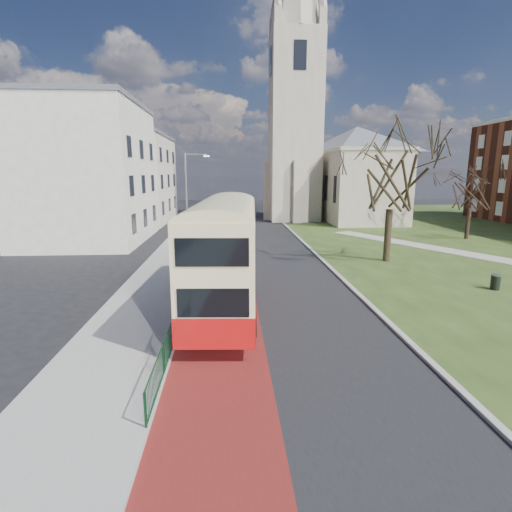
{
  "coord_description": "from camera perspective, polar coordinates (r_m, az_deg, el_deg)",
  "views": [
    {
      "loc": [
        -0.74,
        -17.21,
        6.49
      ],
      "look_at": [
        0.64,
        4.17,
        2.0
      ],
      "focal_mm": 28.0,
      "sensor_mm": 36.0,
      "label": 1
    }
  ],
  "objects": [
    {
      "name": "litter_bin",
      "position": [
        26.14,
        31.02,
        -3.2
      ],
      "size": [
        0.54,
        0.54,
        0.86
      ],
      "rotation": [
        0.0,
        0.0,
        0.0
      ],
      "color": "black",
      "rests_on": "grass_green"
    },
    {
      "name": "winter_tree_near",
      "position": [
        30.62,
        18.92,
        11.97
      ],
      "size": [
        7.66,
        7.66,
        9.9
      ],
      "rotation": [
        0.0,
        0.0,
        -0.15
      ],
      "color": "#2E2517",
      "rests_on": "grass_green"
    },
    {
      "name": "street_block_near",
      "position": [
        41.39,
        -22.82,
        10.96
      ],
      "size": [
        10.3,
        14.3,
        13.0
      ],
      "color": "beige",
      "rests_on": "ground"
    },
    {
      "name": "pavement_west",
      "position": [
        38.0,
        -10.08,
        1.91
      ],
      "size": [
        4.0,
        120.0,
        0.12
      ],
      "primitive_type": "cube",
      "color": "gray",
      "rests_on": "ground"
    },
    {
      "name": "ground",
      "position": [
        18.4,
        -1.17,
        -8.81
      ],
      "size": [
        160.0,
        160.0,
        0.0
      ],
      "primitive_type": "plane",
      "color": "black",
      "rests_on": "ground"
    },
    {
      "name": "grass_green",
      "position": [
        47.89,
        30.32,
        2.44
      ],
      "size": [
        40.0,
        80.0,
        0.04
      ],
      "primitive_type": "cube",
      "color": "#264017",
      "rests_on": "ground"
    },
    {
      "name": "road_carriageway",
      "position": [
        37.83,
        -0.24,
        1.96
      ],
      "size": [
        9.0,
        120.0,
        0.01
      ],
      "primitive_type": "cube",
      "color": "black",
      "rests_on": "ground"
    },
    {
      "name": "bus_lane",
      "position": [
        37.77,
        -4.34,
        1.91
      ],
      "size": [
        3.4,
        120.0,
        0.01
      ],
      "primitive_type": "cube",
      "color": "#591414",
      "rests_on": "ground"
    },
    {
      "name": "kerb_west",
      "position": [
        37.82,
        -7.07,
        1.96
      ],
      "size": [
        0.25,
        120.0,
        0.13
      ],
      "primitive_type": "cube",
      "color": "#999993",
      "rests_on": "ground"
    },
    {
      "name": "winter_tree_far",
      "position": [
        44.44,
        28.48,
        9.05
      ],
      "size": [
        6.57,
        6.57,
        7.77
      ],
      "rotation": [
        0.0,
        0.0,
        -0.29
      ],
      "color": "black",
      "rests_on": "grass_green"
    },
    {
      "name": "gothic_church",
      "position": [
        57.17,
        10.32,
        18.32
      ],
      "size": [
        16.38,
        18.0,
        40.0
      ],
      "color": "gray",
      "rests_on": "ground"
    },
    {
      "name": "streetlamp",
      "position": [
        35.44,
        -9.64,
        8.6
      ],
      "size": [
        2.13,
        0.18,
        8.0
      ],
      "color": "gray",
      "rests_on": "pavement_west"
    },
    {
      "name": "bus",
      "position": [
        19.15,
        -4.39,
        1.03
      ],
      "size": [
        3.53,
        12.34,
        5.1
      ],
      "rotation": [
        0.0,
        0.0,
        -0.06
      ],
      "color": "#B01010",
      "rests_on": "ground"
    },
    {
      "name": "pedestrian_railing",
      "position": [
        22.13,
        -9.31,
        -3.88
      ],
      "size": [
        0.07,
        24.0,
        1.12
      ],
      "color": "#0D391D",
      "rests_on": "ground"
    },
    {
      "name": "kerb_east",
      "position": [
        40.31,
        6.13,
        2.59
      ],
      "size": [
        0.25,
        80.0,
        0.13
      ],
      "primitive_type": "cube",
      "color": "#999993",
      "rests_on": "ground"
    },
    {
      "name": "street_block_far",
      "position": [
        56.78,
        -17.5,
        10.56
      ],
      "size": [
        10.3,
        16.3,
        11.5
      ],
      "color": "#BDB3A0",
      "rests_on": "ground"
    }
  ]
}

